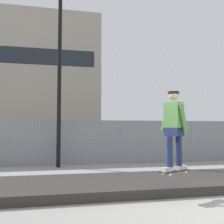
{
  "coord_description": "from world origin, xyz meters",
  "views": [
    {
      "loc": [
        -3.03,
        -4.44,
        1.46
      ],
      "look_at": [
        -1.12,
        3.92,
        2.0
      ],
      "focal_mm": 44.02,
      "sensor_mm": 36.0,
      "label": 1
    }
  ],
  "objects_px": {
    "street_lamp": "(60,55)",
    "parked_car_near": "(65,141)",
    "skater": "(174,125)",
    "skateboard": "(175,171)"
  },
  "relations": [
    {
      "from": "skateboard",
      "to": "skater",
      "type": "xyz_separation_m",
      "value": [
        0.0,
        0.0,
        0.98
      ]
    },
    {
      "from": "street_lamp",
      "to": "parked_car_near",
      "type": "height_order",
      "value": "street_lamp"
    },
    {
      "from": "skater",
      "to": "parked_car_near",
      "type": "bearing_deg",
      "value": 100.67
    },
    {
      "from": "skateboard",
      "to": "parked_car_near",
      "type": "relative_size",
      "value": 0.18
    },
    {
      "from": "skateboard",
      "to": "skater",
      "type": "bearing_deg",
      "value": 90.0
    },
    {
      "from": "skater",
      "to": "street_lamp",
      "type": "bearing_deg",
      "value": 112.17
    },
    {
      "from": "street_lamp",
      "to": "parked_car_near",
      "type": "distance_m",
      "value": 5.23
    },
    {
      "from": "skater",
      "to": "street_lamp",
      "type": "relative_size",
      "value": 0.24
    },
    {
      "from": "skater",
      "to": "street_lamp",
      "type": "height_order",
      "value": "street_lamp"
    },
    {
      "from": "skater",
      "to": "street_lamp",
      "type": "xyz_separation_m",
      "value": [
        -2.24,
        5.49,
        2.84
      ]
    }
  ]
}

